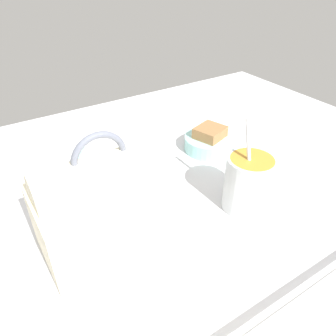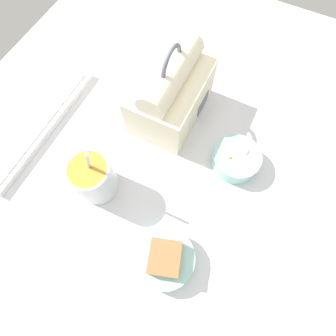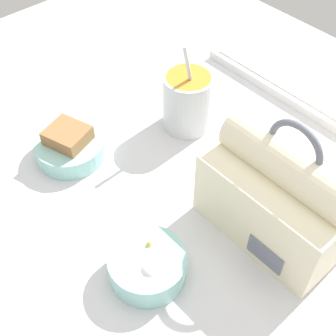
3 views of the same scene
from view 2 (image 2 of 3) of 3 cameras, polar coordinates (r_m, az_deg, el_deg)
The scene contains 6 objects.
desk_surface at distance 65.69cm, azimuth -3.40°, elevation 0.91°, with size 140.00×110.00×2.00cm.
keyboard at distance 78.17cm, azimuth -27.88°, elevation 9.43°, with size 40.04×13.88×2.10cm.
lunch_bag at distance 65.49cm, azimuth 0.63°, elevation 15.98°, with size 21.89×14.70×21.41cm.
soup_cup at distance 59.23cm, azimuth -15.90°, elevation -2.08°, with size 9.19×9.19×18.56cm.
bento_bowl_sandwich at distance 57.15cm, azimuth -0.73°, elevation -19.06°, with size 12.47×12.47×6.16cm.
bento_bowl_snacks at distance 64.49cm, azimuth 14.51°, elevation 1.90°, with size 11.24×11.24×5.24cm.
Camera 2 is at (-21.22, -14.85, 61.36)cm, focal length 28.00 mm.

